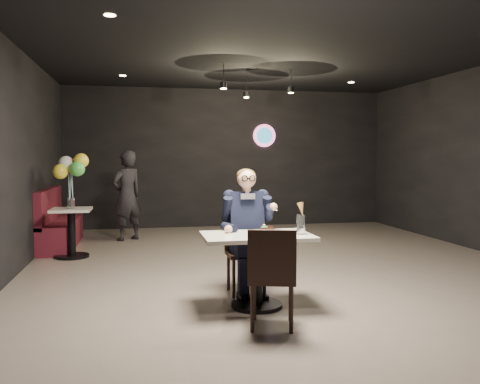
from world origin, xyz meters
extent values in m
plane|color=slate|center=(0.00, 0.00, 0.00)|extent=(9.00, 9.00, 0.00)
cube|color=black|center=(0.00, 2.00, 2.88)|extent=(1.40, 1.20, 0.36)
cube|color=white|center=(-0.76, -1.55, 0.38)|extent=(1.10, 0.70, 0.75)
cube|color=black|center=(-0.76, -1.00, 0.46)|extent=(0.42, 0.46, 0.92)
cube|color=black|center=(-0.76, -2.16, 0.46)|extent=(0.53, 0.56, 0.92)
cube|color=black|center=(-0.76, -1.00, 0.72)|extent=(0.60, 0.80, 1.44)
cylinder|color=white|center=(-0.68, -1.64, 0.76)|extent=(0.23, 0.23, 0.01)
cube|color=black|center=(-0.68, -1.64, 0.80)|extent=(0.12, 0.11, 0.07)
ellipsoid|color=green|center=(-0.71, -1.68, 0.84)|extent=(0.07, 0.04, 0.01)
cylinder|color=silver|center=(-0.32, -1.62, 0.85)|extent=(0.09, 0.09, 0.20)
cone|color=tan|center=(-0.31, -1.61, 1.00)|extent=(0.08, 0.08, 0.14)
cube|color=#450E1B|center=(-3.25, 2.49, 0.50)|extent=(0.50, 1.99, 0.99)
cube|color=white|center=(-2.95, 1.49, 0.36)|extent=(0.58, 0.58, 0.73)
cylinder|color=silver|center=(-2.95, 1.49, 0.83)|extent=(0.11, 0.11, 0.16)
cube|color=yellow|center=(-2.95, 1.49, 1.24)|extent=(0.41, 0.41, 0.68)
imported|color=black|center=(-2.16, 2.97, 0.82)|extent=(0.72, 0.66, 1.65)
camera|label=1|loc=(-1.91, -6.52, 1.54)|focal=38.00mm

